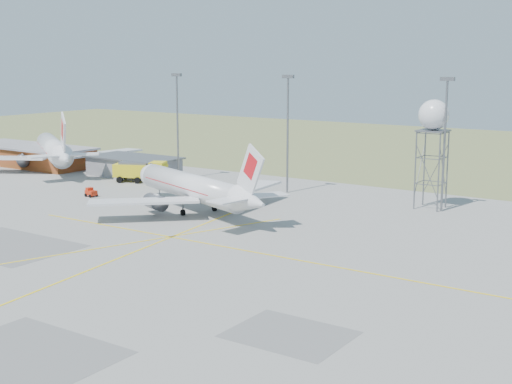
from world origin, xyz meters
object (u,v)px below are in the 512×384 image
Objects in this scene: airliner_main at (194,188)px; baggage_tug at (91,193)px; fire_truck at (142,172)px; airliner_far at (54,150)px; radar_tower at (432,148)px.

baggage_tug is (-22.34, -0.45, -3.09)m from airliner_main.
baggage_tug is (2.98, -15.76, -1.35)m from fire_truck.
airliner_far reaches higher than fire_truck.
fire_truck reaches higher than baggage_tug.
radar_tower is 8.04× the size of baggage_tug.
airliner_main is 2.00× the size of radar_tower.
fire_truck is at bearing -10.42° from airliner_main.
airliner_far is (-51.85, 16.74, 0.44)m from airliner_main.
airliner_far reaches higher than baggage_tug.
airliner_far is at bearing 2.86° from airliner_main.
airliner_far is 16.82× the size of baggage_tug.
airliner_main is 16.08× the size of baggage_tug.
airliner_far is 2.09× the size of radar_tower.
airliner_main reaches higher than baggage_tug.
radar_tower is at bearing -141.94° from airliner_far.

